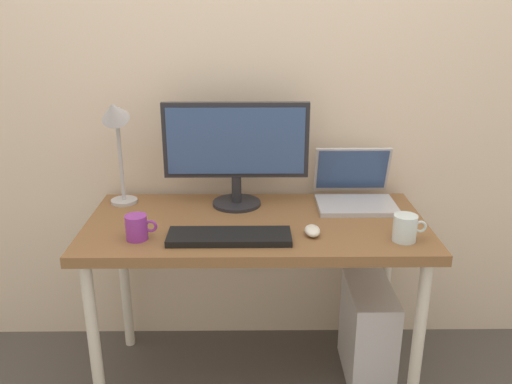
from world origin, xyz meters
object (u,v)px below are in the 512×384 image
object	(u,v)px
desk_lamp	(116,128)
glass_cup	(405,228)
monitor	(236,147)
desk	(256,238)
coffee_mug	(137,227)
laptop	(354,190)
computer_tower	(368,332)
mouse	(312,231)
keyboard	(229,237)

from	to	relation	value
desk_lamp	glass_cup	distance (m)	1.17
monitor	desk_lamp	bearing A→B (deg)	179.91
desk	coffee_mug	bearing A→B (deg)	-159.37
laptop	desk_lamp	xyz separation A→B (m)	(-0.97, -0.02, 0.27)
laptop	computer_tower	world-z (taller)	laptop
computer_tower	desk	bearing A→B (deg)	-177.25
mouse	computer_tower	world-z (taller)	mouse
laptop	desk_lamp	world-z (taller)	desk_lamp
laptop	glass_cup	size ratio (longest dim) A/B	2.68
glass_cup	computer_tower	distance (m)	0.61
keyboard	glass_cup	size ratio (longest dim) A/B	3.68
monitor	laptop	xyz separation A→B (m)	(0.49, 0.02, -0.19)
keyboard	mouse	xyz separation A→B (m)	(0.30, 0.04, 0.01)
computer_tower	desk_lamp	bearing A→B (deg)	171.47
keyboard	desk	bearing A→B (deg)	60.20
laptop	computer_tower	distance (m)	0.61
monitor	glass_cup	world-z (taller)	monitor
desk	keyboard	xyz separation A→B (m)	(-0.10, -0.17, 0.08)
desk	computer_tower	distance (m)	0.65
laptop	glass_cup	distance (m)	0.39
monitor	desk_lamp	world-z (taller)	desk_lamp
mouse	glass_cup	world-z (taller)	glass_cup
desk_lamp	coffee_mug	world-z (taller)	desk_lamp
laptop	mouse	world-z (taller)	laptop
desk	keyboard	bearing A→B (deg)	-119.80
mouse	desk	bearing A→B (deg)	147.20
desk	laptop	xyz separation A→B (m)	(0.41, 0.20, 0.13)
mouse	coffee_mug	distance (m)	0.63
mouse	laptop	bearing A→B (deg)	57.25
desk	laptop	distance (m)	0.48
coffee_mug	mouse	bearing A→B (deg)	2.62
computer_tower	glass_cup	bearing A→B (deg)	-75.83
computer_tower	monitor	bearing A→B (deg)	164.48
monitor	laptop	distance (m)	0.53
desk_lamp	desk	bearing A→B (deg)	-17.72
monitor	coffee_mug	bearing A→B (deg)	-135.79
desk	mouse	distance (m)	0.26
desk	glass_cup	xyz separation A→B (m)	(0.53, -0.18, 0.12)
laptop	desk_lamp	size ratio (longest dim) A/B	0.69
laptop	keyboard	distance (m)	0.63
desk_lamp	coffee_mug	distance (m)	0.46
laptop	computer_tower	size ratio (longest dim) A/B	0.76
mouse	coffee_mug	world-z (taller)	coffee_mug
desk	computer_tower	bearing A→B (deg)	2.75
monitor	coffee_mug	xyz separation A→B (m)	(-0.35, -0.34, -0.20)
monitor	desk_lamp	distance (m)	0.48
keyboard	glass_cup	world-z (taller)	glass_cup
desk_lamp	laptop	bearing A→B (deg)	1.15
keyboard	desk_lamp	bearing A→B (deg)	142.93
desk_lamp	computer_tower	size ratio (longest dim) A/B	1.10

